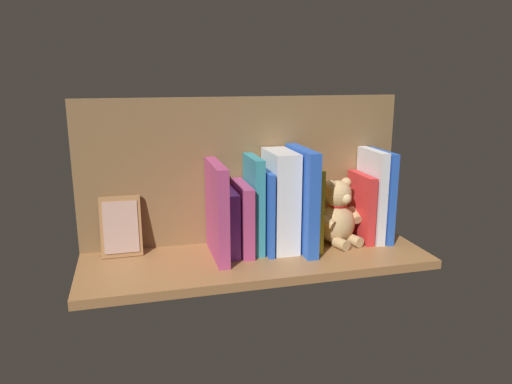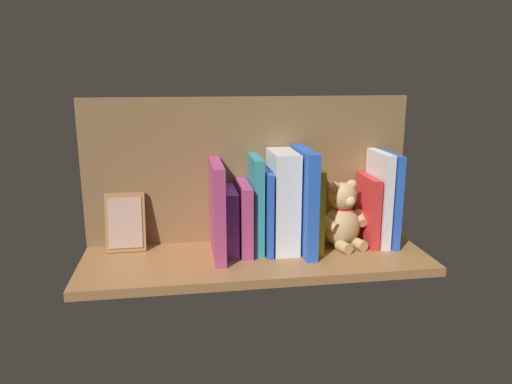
{
  "view_description": "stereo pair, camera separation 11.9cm",
  "coord_description": "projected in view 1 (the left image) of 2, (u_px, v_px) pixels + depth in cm",
  "views": [
    {
      "loc": [
        29.33,
        111.77,
        45.3
      ],
      "look_at": [
        0.0,
        0.0,
        16.58
      ],
      "focal_mm": 33.96,
      "sensor_mm": 36.0,
      "label": 1
    },
    {
      "loc": [
        17.69,
        114.2,
        45.3
      ],
      "look_at": [
        0.0,
        0.0,
        16.58
      ],
      "focal_mm": 33.96,
      "sensor_mm": 36.0,
      "label": 2
    }
  ],
  "objects": [
    {
      "name": "ground_plane",
      "position": [
        256.0,
        259.0,
        1.23
      ],
      "size": [
        87.14,
        30.34,
        2.2
      ],
      "primitive_type": "cube",
      "color": "#9E6B3D"
    },
    {
      "name": "shelf_back_panel",
      "position": [
        244.0,
        170.0,
        1.3
      ],
      "size": [
        87.14,
        1.5,
        39.09
      ],
      "primitive_type": "cube",
      "color": "brown",
      "rests_on": "ground_plane"
    },
    {
      "name": "book_0",
      "position": [
        380.0,
        195.0,
        1.33
      ],
      "size": [
        1.82,
        14.64,
        24.74
      ],
      "primitive_type": "cube",
      "color": "blue",
      "rests_on": "ground_plane"
    },
    {
      "name": "book_1",
      "position": [
        371.0,
        195.0,
        1.33
      ],
      "size": [
        2.39,
        14.12,
        25.01
      ],
      "primitive_type": "cube",
      "color": "silver",
      "rests_on": "ground_plane"
    },
    {
      "name": "book_2",
      "position": [
        361.0,
        207.0,
        1.33
      ],
      "size": [
        2.21,
        13.73,
        18.46
      ],
      "primitive_type": "cube",
      "color": "red",
      "rests_on": "ground_plane"
    },
    {
      "name": "teddy_bear",
      "position": [
        338.0,
        215.0,
        1.3
      ],
      "size": [
        13.72,
        13.46,
        17.8
      ],
      "rotation": [
        0.0,
        0.0,
        0.32
      ],
      "color": "tan",
      "rests_on": "ground_plane"
    },
    {
      "name": "book_3",
      "position": [
        310.0,
        206.0,
        1.28
      ],
      "size": [
        1.93,
        15.74,
        21.67
      ],
      "primitive_type": "cube",
      "color": "yellow",
      "rests_on": "ground_plane"
    },
    {
      "name": "book_4",
      "position": [
        302.0,
        199.0,
        1.25
      ],
      "size": [
        2.96,
        18.96,
        26.59
      ],
      "primitive_type": "cube",
      "color": "blue",
      "rests_on": "ground_plane"
    },
    {
      "name": "dictionary_thick_white",
      "position": [
        280.0,
        200.0,
        1.26
      ],
      "size": [
        6.35,
        15.03,
        25.86
      ],
      "primitive_type": "cube",
      "color": "white",
      "rests_on": "ground_plane"
    },
    {
      "name": "book_5",
      "position": [
        264.0,
        210.0,
        1.25
      ],
      "size": [
        1.49,
        15.58,
        21.37
      ],
      "primitive_type": "cube",
      "color": "blue",
      "rests_on": "ground_plane"
    },
    {
      "name": "book_6",
      "position": [
        254.0,
        204.0,
        1.25
      ],
      "size": [
        2.49,
        13.83,
        24.58
      ],
      "primitive_type": "cube",
      "color": "teal",
      "rests_on": "ground_plane"
    },
    {
      "name": "book_7",
      "position": [
        242.0,
        218.0,
        1.24
      ],
      "size": [
        2.88,
        15.37,
        17.93
      ],
      "primitive_type": "cube",
      "color": "#B23F72",
      "rests_on": "ground_plane"
    },
    {
      "name": "book_8",
      "position": [
        229.0,
        221.0,
        1.24
      ],
      "size": [
        3.08,
        14.59,
        16.53
      ],
      "primitive_type": "cube",
      "color": "purple",
      "rests_on": "ground_plane"
    },
    {
      "name": "book_9",
      "position": [
        217.0,
        210.0,
        1.2
      ],
      "size": [
        2.72,
        19.26,
        23.9
      ],
      "primitive_type": "cube",
      "color": "#B23F72",
      "rests_on": "ground_plane"
    },
    {
      "name": "picture_frame_leaning",
      "position": [
        121.0,
        226.0,
        1.22
      ],
      "size": [
        10.1,
        4.76,
        15.33
      ],
      "color": "#9E6B3D",
      "rests_on": "ground_plane"
    }
  ]
}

